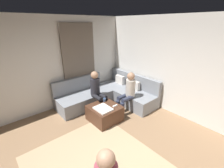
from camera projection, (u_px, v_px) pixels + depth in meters
The scene contains 10 objects.
wall_back at pixel (193, 71), 3.83m from camera, with size 6.00×0.12×2.70m, color silver.
wall_left at pixel (35, 68), 4.11m from camera, with size 0.12×6.00×2.70m, color silver.
curtain_panel at pixel (80, 64), 4.87m from camera, with size 0.06×1.10×2.50m, color #726659.
sectional_couch at pixel (109, 94), 5.05m from camera, with size 2.10×2.55×0.87m.
ottoman at pixel (105, 113), 4.12m from camera, with size 0.76×0.76×0.42m, color #4C2D1E.
folded_blanket at pixel (103, 109), 3.89m from camera, with size 0.44×0.36×0.04m, color white.
coffee_mug at pixel (105, 100), 4.28m from camera, with size 0.08×0.08×0.10m, color #334C72.
game_remote at pixel (115, 106), 4.04m from camera, with size 0.05×0.15×0.02m, color white.
person_on_couch_back at pixel (128, 91), 4.37m from camera, with size 0.30×0.60×1.20m.
person_on_couch_side at pixel (97, 90), 4.46m from camera, with size 0.60×0.30×1.20m.
Camera 1 is at (1.43, -1.02, 2.48)m, focal length 24.36 mm.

